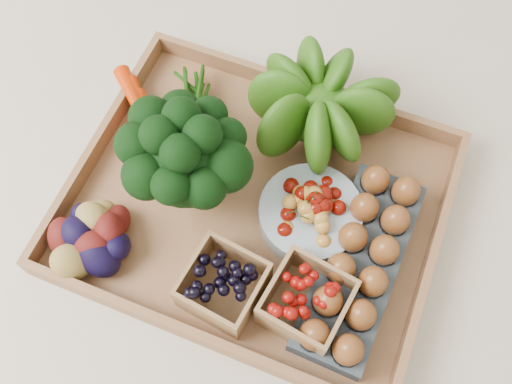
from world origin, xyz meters
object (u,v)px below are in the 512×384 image
at_px(broccoli, 189,171).
at_px(cherry_bowl, 310,215).
at_px(tray, 256,206).
at_px(egg_carton, 359,266).

bearing_deg(broccoli, cherry_bowl, 6.76).
distance_m(tray, cherry_bowl, 0.09).
relative_size(broccoli, cherry_bowl, 1.20).
distance_m(broccoli, egg_carton, 0.28).
relative_size(tray, cherry_bowl, 3.57).
bearing_deg(tray, broccoli, -170.62).
distance_m(tray, broccoli, 0.13).
bearing_deg(egg_carton, cherry_bowl, 154.86).
bearing_deg(cherry_bowl, egg_carton, -27.19).
distance_m(cherry_bowl, egg_carton, 0.10).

